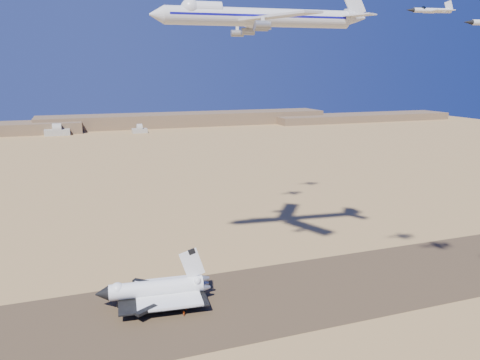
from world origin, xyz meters
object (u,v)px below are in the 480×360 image
object	(u,v)px
crew_c	(188,307)
chase_jet_f	(288,24)
chase_jet_e	(261,22)
crew_a	(186,308)
chase_jet_a	(431,10)
carrier_747	(253,17)
crew_b	(184,314)
shuttle	(156,290)

from	to	relation	value
crew_c	chase_jet_f	distance (m)	148.33
chase_jet_e	chase_jet_f	size ratio (longest dim) A/B	1.01
crew_a	crew_c	xyz separation A→B (m)	(0.71, 0.99, 0.00)
crew_a	chase_jet_a	bearing A→B (deg)	-94.10
carrier_747	crew_b	size ratio (longest dim) A/B	48.64
chase_jet_e	crew_c	bearing A→B (deg)	-128.70
shuttle	crew_b	distance (m)	13.99
crew_c	chase_jet_e	distance (m)	126.87
shuttle	chase_jet_f	xyz separation A→B (m)	(82.87, 74.37, 95.21)
crew_a	crew_c	world-z (taller)	crew_c
carrier_747	chase_jet_e	distance (m)	51.56
crew_b	chase_jet_e	distance (m)	129.76
shuttle	crew_c	xyz separation A→B (m)	(9.17, -7.49, -4.13)
carrier_747	chase_jet_e	bearing A→B (deg)	71.07
carrier_747	crew_a	xyz separation A→B (m)	(-29.76, -17.13, -94.31)
crew_b	chase_jet_a	size ratio (longest dim) A/B	0.11
shuttle	chase_jet_a	xyz separation A→B (m)	(75.73, -34.00, 89.02)
crew_a	crew_c	bearing A→B (deg)	-19.17
crew_b	chase_jet_f	world-z (taller)	chase_jet_f
carrier_747	chase_jet_f	size ratio (longest dim) A/B	5.15
crew_c	chase_jet_e	xyz separation A→B (m)	(50.97, 62.68, 97.82)
crew_b	crew_a	bearing A→B (deg)	-61.24
chase_jet_f	shuttle	bearing A→B (deg)	-129.89
crew_a	chase_jet_a	size ratio (longest dim) A/B	0.12
crew_c	crew_b	bearing A→B (deg)	124.69
chase_jet_a	chase_jet_f	bearing A→B (deg)	96.98
shuttle	crew_b	world-z (taller)	shuttle
chase_jet_f	crew_b	bearing A→B (deg)	-123.31
chase_jet_e	chase_jet_f	bearing A→B (deg)	40.56
chase_jet_a	chase_jet_e	distance (m)	90.67
shuttle	chase_jet_f	world-z (taller)	chase_jet_f
crew_c	carrier_747	bearing A→B (deg)	-86.98
crew_a	crew_c	size ratio (longest dim) A/B	1.00
crew_b	chase_jet_e	world-z (taller)	chase_jet_e
crew_a	chase_jet_e	xyz separation A→B (m)	(51.68, 63.67, 97.83)
crew_a	crew_c	distance (m)	1.22
crew_a	chase_jet_e	distance (m)	127.65
shuttle	chase_jet_e	size ratio (longest dim) A/B	2.56
crew_b	carrier_747	bearing A→B (deg)	-91.78
crew_c	chase_jet_a	bearing A→B (deg)	-137.75
shuttle	crew_c	size ratio (longest dim) A/B	22.02
carrier_747	crew_a	distance (m)	100.37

